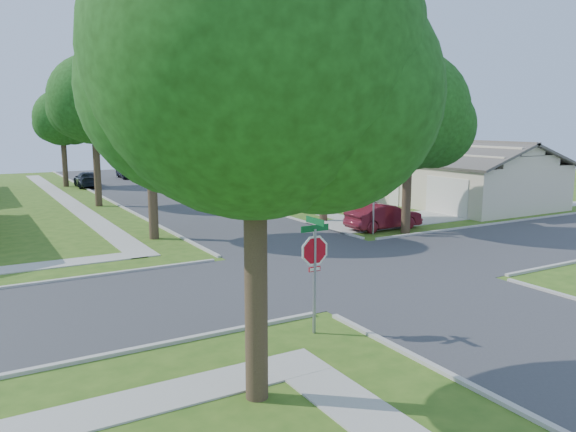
{
  "coord_description": "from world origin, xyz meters",
  "views": [
    {
      "loc": [
        -12.1,
        -16.14,
        5.28
      ],
      "look_at": [
        -0.96,
        3.08,
        1.6
      ],
      "focal_mm": 35.0,
      "sensor_mm": 36.0,
      "label": 1
    }
  ],
  "objects_px": {
    "tree_ne_corner": "(410,117)",
    "house_ne_far": "(306,164)",
    "car_curb_west": "(87,179)",
    "stop_sign_ne": "(374,192)",
    "tree_w_near": "(150,104)",
    "tree_sw_corner": "(257,67)",
    "tree_w_mid": "(94,104)",
    "tree_e_near": "(325,116)",
    "car_curb_east": "(128,171)",
    "tree_w_far": "(63,120)",
    "stop_sign_sw": "(315,255)",
    "tree_e_mid": "(231,109)",
    "tree_e_far": "(172,115)",
    "car_driveway": "(384,216)",
    "house_ne_near": "(447,180)"
  },
  "relations": [
    {
      "from": "tree_ne_corner",
      "to": "house_ne_far",
      "type": "xyz_separation_m",
      "value": [
        9.63,
        24.79,
        -4.08
      ]
    },
    {
      "from": "car_curb_west",
      "to": "stop_sign_ne",
      "type": "bearing_deg",
      "value": 108.1
    },
    {
      "from": "tree_w_near",
      "to": "tree_sw_corner",
      "type": "distance_m",
      "value": 16.24
    },
    {
      "from": "tree_w_near",
      "to": "house_ne_far",
      "type": "distance_m",
      "value": 29.1
    },
    {
      "from": "tree_w_mid",
      "to": "stop_sign_ne",
      "type": "bearing_deg",
      "value": -60.2
    },
    {
      "from": "tree_e_near",
      "to": "tree_w_near",
      "type": "xyz_separation_m",
      "value": [
        -9.4,
        0.0,
        0.47
      ]
    },
    {
      "from": "tree_sw_corner",
      "to": "tree_e_near",
      "type": "bearing_deg",
      "value": 52.7
    },
    {
      "from": "stop_sign_ne",
      "to": "car_curb_east",
      "type": "distance_m",
      "value": 34.19
    },
    {
      "from": "tree_w_mid",
      "to": "car_curb_east",
      "type": "height_order",
      "value": "tree_w_mid"
    },
    {
      "from": "stop_sign_ne",
      "to": "tree_w_far",
      "type": "distance_m",
      "value": 30.96
    },
    {
      "from": "tree_w_far",
      "to": "car_curb_east",
      "type": "bearing_deg",
      "value": 36.5
    },
    {
      "from": "stop_sign_ne",
      "to": "tree_ne_corner",
      "type": "relative_size",
      "value": 0.34
    },
    {
      "from": "tree_w_mid",
      "to": "house_ne_far",
      "type": "distance_m",
      "value": 22.68
    },
    {
      "from": "tree_w_far",
      "to": "tree_w_near",
      "type": "bearing_deg",
      "value": -89.99
    },
    {
      "from": "stop_sign_ne",
      "to": "stop_sign_sw",
      "type": "bearing_deg",
      "value": -135.0
    },
    {
      "from": "tree_e_near",
      "to": "tree_w_far",
      "type": "xyz_separation_m",
      "value": [
        -9.4,
        25.0,
        -0.14
      ]
    },
    {
      "from": "stop_sign_sw",
      "to": "tree_e_near",
      "type": "relative_size",
      "value": 0.36
    },
    {
      "from": "stop_sign_ne",
      "to": "tree_e_mid",
      "type": "distance_m",
      "value": 16.84
    },
    {
      "from": "tree_e_mid",
      "to": "tree_e_near",
      "type": "bearing_deg",
      "value": -90.03
    },
    {
      "from": "tree_e_far",
      "to": "car_driveway",
      "type": "xyz_separation_m",
      "value": [
        1.25,
        -28.51,
        -5.32
      ]
    },
    {
      "from": "tree_e_far",
      "to": "car_curb_west",
      "type": "height_order",
      "value": "tree_e_far"
    },
    {
      "from": "stop_sign_ne",
      "to": "car_curb_east",
      "type": "relative_size",
      "value": 0.69
    },
    {
      "from": "car_curb_west",
      "to": "tree_e_far",
      "type": "bearing_deg",
      "value": -168.59
    },
    {
      "from": "tree_w_near",
      "to": "tree_w_far",
      "type": "distance_m",
      "value": 25.01
    },
    {
      "from": "tree_ne_corner",
      "to": "house_ne_near",
      "type": "height_order",
      "value": "tree_ne_corner"
    },
    {
      "from": "tree_w_mid",
      "to": "car_curb_west",
      "type": "height_order",
      "value": "tree_w_mid"
    },
    {
      "from": "tree_e_far",
      "to": "tree_w_mid",
      "type": "height_order",
      "value": "tree_w_mid"
    },
    {
      "from": "tree_e_mid",
      "to": "tree_e_far",
      "type": "xyz_separation_m",
      "value": [
        -0.0,
        13.0,
        -0.27
      ]
    },
    {
      "from": "tree_e_mid",
      "to": "tree_sw_corner",
      "type": "distance_m",
      "value": 30.54
    },
    {
      "from": "house_ne_near",
      "to": "stop_sign_sw",
      "type": "bearing_deg",
      "value": -142.82
    },
    {
      "from": "car_driveway",
      "to": "house_ne_far",
      "type": "bearing_deg",
      "value": -23.1
    },
    {
      "from": "stop_sign_sw",
      "to": "tree_sw_corner",
      "type": "xyz_separation_m",
      "value": [
        -2.74,
        -2.29,
        4.23
      ]
    },
    {
      "from": "house_ne_near",
      "to": "car_driveway",
      "type": "xyz_separation_m",
      "value": [
        -9.99,
        -5.5,
        -0.85
      ]
    },
    {
      "from": "stop_sign_ne",
      "to": "tree_e_far",
      "type": "relative_size",
      "value": 0.34
    },
    {
      "from": "tree_e_near",
      "to": "car_curb_east",
      "type": "xyz_separation_m",
      "value": [
        -3.0,
        29.73,
        -4.91
      ]
    },
    {
      "from": "tree_w_near",
      "to": "house_ne_near",
      "type": "xyz_separation_m",
      "value": [
        20.64,
        1.99,
        -4.6
      ]
    },
    {
      "from": "tree_w_near",
      "to": "tree_w_mid",
      "type": "xyz_separation_m",
      "value": [
        0.0,
        12.0,
        0.37
      ]
    },
    {
      "from": "stop_sign_sw",
      "to": "tree_ne_corner",
      "type": "bearing_deg",
      "value": 38.84
    },
    {
      "from": "tree_e_mid",
      "to": "house_ne_near",
      "type": "distance_m",
      "value": 15.77
    },
    {
      "from": "stop_sign_ne",
      "to": "tree_e_mid",
      "type": "xyz_separation_m",
      "value": [
        0.06,
        16.31,
        4.22
      ]
    },
    {
      "from": "tree_e_far",
      "to": "tree_w_mid",
      "type": "xyz_separation_m",
      "value": [
        -9.39,
        -13.0,
        0.51
      ]
    },
    {
      "from": "car_curb_west",
      "to": "tree_e_near",
      "type": "bearing_deg",
      "value": 110.89
    },
    {
      "from": "tree_w_far",
      "to": "tree_e_near",
      "type": "bearing_deg",
      "value": -69.39
    },
    {
      "from": "tree_e_mid",
      "to": "car_driveway",
      "type": "xyz_separation_m",
      "value": [
        1.24,
        -15.51,
        -5.59
      ]
    },
    {
      "from": "stop_sign_sw",
      "to": "tree_w_far",
      "type": "distance_m",
      "value": 38.86
    },
    {
      "from": "car_curb_east",
      "to": "house_ne_far",
      "type": "bearing_deg",
      "value": -33.5
    },
    {
      "from": "car_curb_east",
      "to": "car_curb_west",
      "type": "height_order",
      "value": "car_curb_east"
    },
    {
      "from": "car_driveway",
      "to": "tree_w_far",
      "type": "bearing_deg",
      "value": 20.43
    },
    {
      "from": "tree_w_far",
      "to": "house_ne_near",
      "type": "height_order",
      "value": "tree_w_far"
    },
    {
      "from": "tree_e_near",
      "to": "tree_ne_corner",
      "type": "xyz_separation_m",
      "value": [
        1.61,
        -4.8,
        -0.05
      ]
    }
  ]
}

